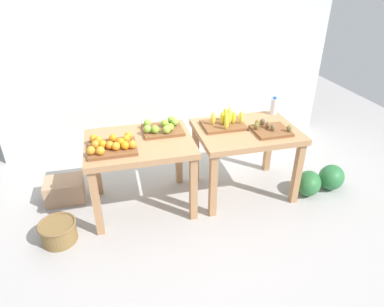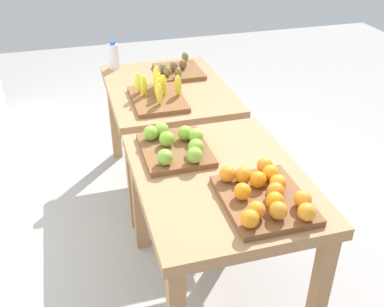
% 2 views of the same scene
% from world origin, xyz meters
% --- Properties ---
extents(ground_plane, '(8.00, 8.00, 0.00)m').
position_xyz_m(ground_plane, '(0.00, 0.00, 0.00)').
color(ground_plane, '#A8A3A2').
extents(back_wall, '(4.40, 0.12, 3.00)m').
position_xyz_m(back_wall, '(0.00, 1.35, 1.50)').
color(back_wall, silver).
rests_on(back_wall, ground_plane).
extents(display_table_left, '(1.04, 0.80, 0.77)m').
position_xyz_m(display_table_left, '(-0.56, 0.00, 0.66)').
color(display_table_left, '#A97A51').
rests_on(display_table_left, ground_plane).
extents(display_table_right, '(1.04, 0.80, 0.77)m').
position_xyz_m(display_table_right, '(0.56, 0.00, 0.66)').
color(display_table_right, '#A97A51').
rests_on(display_table_right, ground_plane).
extents(orange_bin, '(0.45, 0.36, 0.11)m').
position_xyz_m(orange_bin, '(-0.82, -0.11, 0.82)').
color(orange_bin, brown).
rests_on(orange_bin, display_table_left).
extents(apple_bin, '(0.42, 0.34, 0.11)m').
position_xyz_m(apple_bin, '(-0.30, 0.15, 0.81)').
color(apple_bin, brown).
rests_on(apple_bin, display_table_left).
extents(banana_crate, '(0.44, 0.32, 0.17)m').
position_xyz_m(banana_crate, '(0.36, 0.11, 0.82)').
color(banana_crate, brown).
rests_on(banana_crate, display_table_right).
extents(kiwi_bin, '(0.36, 0.32, 0.10)m').
position_xyz_m(kiwi_bin, '(0.76, -0.13, 0.80)').
color(kiwi_bin, brown).
rests_on(kiwi_bin, display_table_right).
extents(water_bottle, '(0.08, 0.08, 0.20)m').
position_xyz_m(water_bottle, '(1.00, 0.30, 0.86)').
color(water_bottle, silver).
rests_on(water_bottle, display_table_right).
extents(watermelon_pile, '(0.75, 0.47, 0.28)m').
position_xyz_m(watermelon_pile, '(1.41, -0.23, 0.14)').
color(watermelon_pile, '#296D37').
rests_on(watermelon_pile, ground_plane).
extents(wicker_basket, '(0.35, 0.35, 0.21)m').
position_xyz_m(wicker_basket, '(-1.39, -0.35, 0.11)').
color(wicker_basket, brown).
rests_on(wicker_basket, ground_plane).
extents(cardboard_produce_box, '(0.40, 0.30, 0.25)m').
position_xyz_m(cardboard_produce_box, '(-1.38, 0.30, 0.12)').
color(cardboard_produce_box, tan).
rests_on(cardboard_produce_box, ground_plane).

